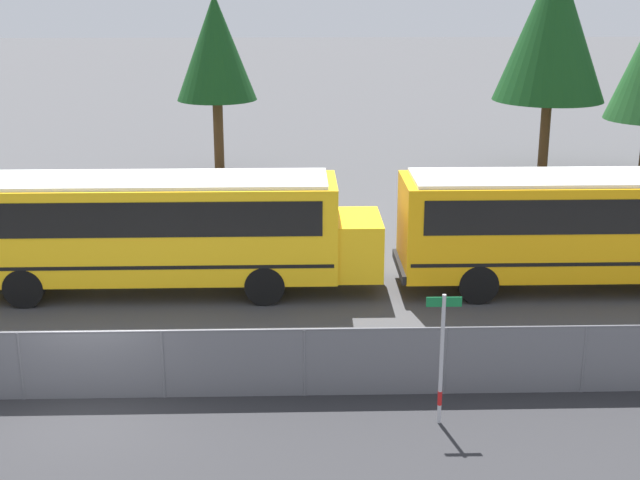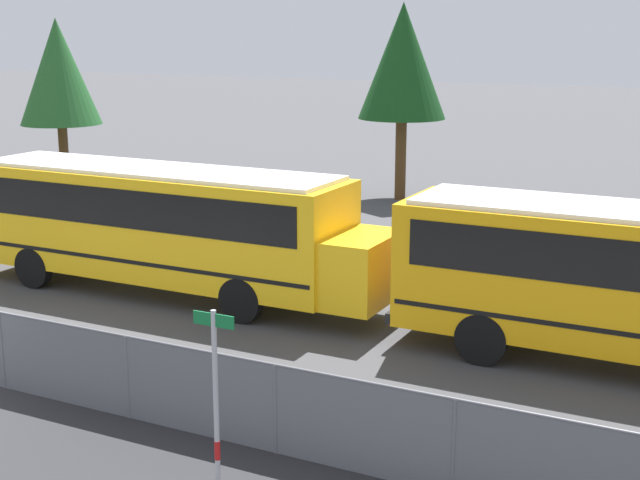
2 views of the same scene
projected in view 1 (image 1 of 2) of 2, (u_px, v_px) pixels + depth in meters
The scene contains 7 objects.
ground_plane at pixel (95, 398), 19.06m from camera, with size 200.00×200.00×0.00m, color #424244.
fence at pixel (92, 364), 18.83m from camera, with size 75.08×0.07×1.56m.
school_bus_2 at pixel (157, 224), 24.75m from camera, with size 11.84×2.55×3.31m.
school_bus_3 at pixel (597, 221), 25.04m from camera, with size 11.84×2.55×3.31m.
street_sign at pixel (442, 356), 17.61m from camera, with size 0.70×0.09×2.77m.
tree_0 at pixel (553, 27), 38.15m from camera, with size 4.83×4.83×9.50m.
tree_3 at pixel (216, 48), 38.20m from camera, with size 3.47×3.47×7.78m.
Camera 1 is at (4.33, -17.35, 8.87)m, focal length 50.00 mm.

